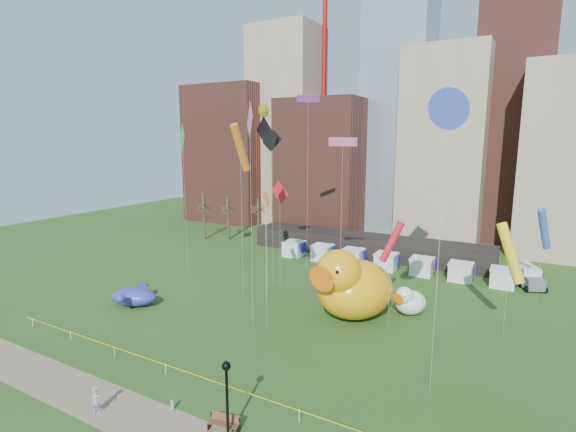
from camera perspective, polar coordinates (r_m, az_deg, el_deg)
The scene contains 31 objects.
ground at distance 34.41m, azimuth -8.10°, elevation -22.37°, with size 160.00×160.00×0.00m, color #284917.
skyline at distance 85.42m, azimuth 19.09°, elevation 11.60°, with size 101.00×23.00×68.00m.
pavilion at distance 70.50m, azimuth 10.30°, elevation -3.85°, with size 38.00×6.00×3.20m, color black.
vendor_tents at distance 63.64m, azimuth 12.80°, elevation -5.93°, with size 33.24×2.80×2.40m.
bare_trees at distance 80.88m, azimuth -7.78°, elevation -0.24°, with size 8.44×6.44×8.50m.
caution_tape at distance 34.05m, azimuth -8.13°, elevation -21.40°, with size 50.00×0.06×0.90m.
big_duck at distance 45.64m, azimuth 8.40°, elevation -9.04°, with size 9.64×10.96×7.70m.
small_duck at distance 48.47m, azimuth 15.65°, elevation -10.74°, with size 4.16×4.61×3.22m.
seahorse_green at distance 47.42m, azimuth 5.00°, elevation -7.87°, with size 1.44×1.74×5.45m.
seahorse_purple at distance 45.94m, azimuth 10.41°, elevation -8.64°, with size 1.59×1.77×5.29m.
whale_inflatable at distance 52.28m, azimuth -19.57°, elevation -9.89°, with size 5.88×6.60×2.31m.
park_bench at distance 30.93m, azimuth -8.37°, elevation -25.26°, with size 2.13×1.09×1.04m.
lamppost at distance 28.64m, azimuth -8.05°, elevation -21.91°, with size 0.56×0.56×5.37m.
box_truck at distance 63.45m, azimuth 28.89°, elevation -6.84°, with size 4.25×6.27×2.51m.
woman at distance 34.43m, azimuth -23.96°, elevation -21.43°, with size 0.64×0.42×1.75m, color white.
toddler at distance 33.42m, azimuth -14.98°, elevation -22.90°, with size 0.26×0.19×0.75m, color white.
kite_0 at distance 43.27m, azimuth 13.51°, elevation -3.34°, with size 2.38×2.04×10.65m.
kite_1 at distance 40.39m, azimuth -5.04°, elevation 11.98°, with size 2.28×2.44×21.73m.
kite_2 at distance 39.64m, azimuth -3.04°, elevation 10.44°, with size 2.54×1.14×20.44m.
kite_3 at distance 58.46m, azimuth -13.74°, elevation 9.67°, with size 2.82×2.18×20.26m.
kite_4 at distance 44.79m, azimuth 27.24°, elevation -4.35°, with size 3.23×2.64×10.88m.
kite_5 at distance 30.93m, azimuth 20.27°, elevation 13.05°, with size 1.64×2.53×21.71m.
kite_6 at distance 50.95m, azimuth -2.85°, elevation 1.98°, with size 1.68×1.24×12.51m.
kite_7 at distance 57.98m, azimuth 2.67°, elevation 14.99°, with size 2.72×2.05×24.02m.
kite_8 at distance 53.72m, azimuth -1.08°, elevation 2.98°, with size 2.74×0.45×13.28m.
kite_9 at distance 45.18m, azimuth 7.23°, elevation 9.49°, with size 2.91×1.27×18.57m.
kite_10 at distance 53.16m, azimuth -2.11°, elevation 9.44°, with size 2.59×0.50×19.51m.
kite_11 at distance 49.29m, azimuth 20.35°, elevation 12.96°, with size 2.97×2.11×23.51m.
kite_12 at distance 47.77m, azimuth -3.09°, elevation 13.53°, with size 0.25×1.51×22.17m.
kite_13 at distance 55.83m, azimuth 30.66°, elevation -1.49°, with size 2.05×2.95×11.02m.
kite_14 at distance 48.58m, azimuth -6.30°, elevation 8.94°, with size 0.97×3.15×20.15m.
Camera 1 is at (17.96, -22.85, 18.42)m, focal length 27.00 mm.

